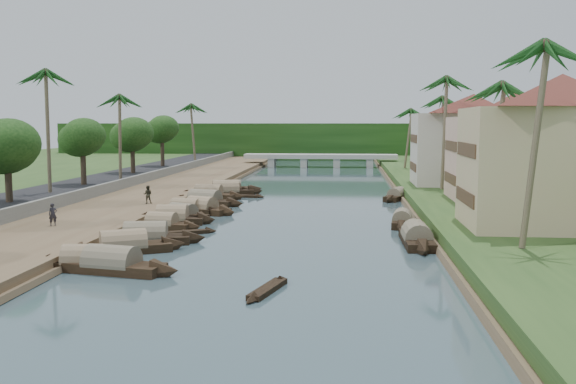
# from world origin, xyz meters

# --- Properties ---
(ground) EXTENTS (220.00, 220.00, 0.00)m
(ground) POSITION_xyz_m (0.00, 0.00, 0.00)
(ground) COLOR #3A5057
(ground) RESTS_ON ground
(left_bank) EXTENTS (10.00, 180.00, 0.80)m
(left_bank) POSITION_xyz_m (-16.00, 20.00, 0.40)
(left_bank) COLOR brown
(left_bank) RESTS_ON ground
(right_bank) EXTENTS (16.00, 180.00, 1.20)m
(right_bank) POSITION_xyz_m (19.00, 20.00, 0.60)
(right_bank) COLOR #2A481D
(right_bank) RESTS_ON ground
(road) EXTENTS (8.00, 180.00, 1.40)m
(road) POSITION_xyz_m (-24.50, 20.00, 0.70)
(road) COLOR black
(road) RESTS_ON ground
(retaining_wall) EXTENTS (0.40, 180.00, 1.10)m
(retaining_wall) POSITION_xyz_m (-20.20, 20.00, 1.35)
(retaining_wall) COLOR slate
(retaining_wall) RESTS_ON left_bank
(treeline) EXTENTS (120.00, 14.00, 8.00)m
(treeline) POSITION_xyz_m (0.00, 100.00, 4.00)
(treeline) COLOR black
(treeline) RESTS_ON ground
(bridge) EXTENTS (28.00, 4.00, 2.40)m
(bridge) POSITION_xyz_m (0.00, 72.00, 1.72)
(bridge) COLOR #A8A79D
(bridge) RESTS_ON ground
(building_near) EXTENTS (14.85, 14.85, 10.20)m
(building_near) POSITION_xyz_m (18.99, -2.00, 6.38)
(building_near) COLOR tan
(building_near) RESTS_ON right_bank
(building_mid) EXTENTS (14.11, 14.11, 9.70)m
(building_mid) POSITION_xyz_m (19.99, 14.00, 6.13)
(building_mid) COLOR beige
(building_mid) RESTS_ON right_bank
(building_far) EXTENTS (15.59, 15.59, 10.20)m
(building_far) POSITION_xyz_m (18.99, 28.00, 6.38)
(building_far) COLOR beige
(building_far) RESTS_ON right_bank
(building_distant) EXTENTS (12.62, 12.62, 9.20)m
(building_distant) POSITION_xyz_m (19.99, 48.00, 5.88)
(building_distant) COLOR tan
(building_distant) RESTS_ON right_bank
(sampan_0) EXTENTS (8.49, 3.32, 2.19)m
(sampan_0) POSITION_xyz_m (-7.85, -12.49, 0.42)
(sampan_0) COLOR black
(sampan_0) RESTS_ON ground
(sampan_1) EXTENTS (6.78, 2.29, 2.01)m
(sampan_1) POSITION_xyz_m (-9.69, -11.90, 0.41)
(sampan_1) COLOR black
(sampan_1) RESTS_ON ground
(sampan_2) EXTENTS (8.08, 5.27, 2.18)m
(sampan_2) POSITION_xyz_m (-9.04, -7.35, 0.41)
(sampan_2) COLOR black
(sampan_2) RESTS_ON ground
(sampan_3) EXTENTS (8.53, 3.19, 2.24)m
(sampan_3) POSITION_xyz_m (-8.63, -4.08, 0.42)
(sampan_3) COLOR black
(sampan_3) RESTS_ON ground
(sampan_4) EXTENTS (6.65, 2.40, 1.90)m
(sampan_4) POSITION_xyz_m (-9.18, 1.59, 0.41)
(sampan_4) COLOR black
(sampan_4) RESTS_ON ground
(sampan_5) EXTENTS (7.35, 2.43, 2.30)m
(sampan_5) POSITION_xyz_m (-9.15, 4.45, 0.42)
(sampan_5) COLOR black
(sampan_5) RESTS_ON ground
(sampan_6) EXTENTS (6.55, 4.45, 2.01)m
(sampan_6) POSITION_xyz_m (-8.90, 6.60, 0.41)
(sampan_6) COLOR black
(sampan_6) RESTS_ON ground
(sampan_7) EXTENTS (7.50, 2.98, 1.99)m
(sampan_7) POSITION_xyz_m (-9.50, 10.18, 0.41)
(sampan_7) COLOR black
(sampan_7) RESTS_ON ground
(sampan_8) EXTENTS (7.48, 4.50, 2.28)m
(sampan_8) POSITION_xyz_m (-8.13, 10.53, 0.42)
(sampan_8) COLOR black
(sampan_8) RESTS_ON ground
(sampan_9) EXTENTS (9.01, 4.55, 2.25)m
(sampan_9) POSITION_xyz_m (-9.19, 16.52, 0.42)
(sampan_9) COLOR black
(sampan_9) RESTS_ON ground
(sampan_10) EXTENTS (8.41, 2.58, 2.27)m
(sampan_10) POSITION_xyz_m (-9.93, 21.70, 0.42)
(sampan_10) COLOR black
(sampan_10) RESTS_ON ground
(sampan_11) EXTENTS (9.00, 4.20, 2.49)m
(sampan_11) POSITION_xyz_m (-8.86, 25.88, 0.42)
(sampan_11) COLOR black
(sampan_11) RESTS_ON ground
(sampan_12) EXTENTS (8.15, 2.58, 1.95)m
(sampan_12) POSITION_xyz_m (-9.04, 29.12, 0.41)
(sampan_12) COLOR black
(sampan_12) RESTS_ON ground
(sampan_13) EXTENTS (6.86, 4.39, 1.94)m
(sampan_13) POSITION_xyz_m (-8.91, 28.23, 0.41)
(sampan_13) COLOR black
(sampan_13) RESTS_ON ground
(sampan_14) EXTENTS (1.99, 9.09, 2.20)m
(sampan_14) POSITION_xyz_m (9.74, -2.54, 0.42)
(sampan_14) COLOR black
(sampan_14) RESTS_ON ground
(sampan_15) EXTENTS (2.07, 6.67, 1.82)m
(sampan_15) POSITION_xyz_m (9.39, 5.19, 0.40)
(sampan_15) COLOR black
(sampan_15) RESTS_ON ground
(sampan_16) EXTENTS (3.89, 7.22, 1.82)m
(sampan_16) POSITION_xyz_m (10.30, 22.71, 0.40)
(sampan_16) COLOR black
(sampan_16) RESTS_ON ground
(canoe_0) EXTENTS (1.98, 5.15, 0.68)m
(canoe_0) POSITION_xyz_m (1.19, -15.74, 0.10)
(canoe_0) COLOR black
(canoe_0) RESTS_ON ground
(canoe_1) EXTENTS (4.46, 2.90, 0.75)m
(canoe_1) POSITION_xyz_m (-6.79, -0.23, 0.10)
(canoe_1) COLOR black
(canoe_1) RESTS_ON ground
(canoe_2) EXTENTS (5.21, 1.26, 0.75)m
(canoe_2) POSITION_xyz_m (-6.55, 23.38, 0.10)
(canoe_2) COLOR black
(canoe_2) RESTS_ON ground
(palm_0) EXTENTS (3.20, 3.20, 12.78)m
(palm_0) POSITION_xyz_m (15.00, -9.60, 12.15)
(palm_0) COLOR #76684E
(palm_0) RESTS_ON ground
(palm_1) EXTENTS (3.20, 3.20, 11.44)m
(palm_1) POSITION_xyz_m (16.00, 4.82, 10.87)
(palm_1) COLOR #76684E
(palm_1) RESTS_ON ground
(palm_2) EXTENTS (3.20, 3.20, 13.13)m
(palm_2) POSITION_xyz_m (15.00, 22.54, 12.48)
(palm_2) COLOR #76684E
(palm_2) RESTS_ON ground
(palm_3) EXTENTS (3.20, 3.20, 11.62)m
(palm_3) POSITION_xyz_m (16.00, 36.86, 11.04)
(palm_3) COLOR #76684E
(palm_3) RESTS_ON ground
(palm_5) EXTENTS (3.20, 3.20, 13.24)m
(palm_5) POSITION_xyz_m (-24.00, 13.92, 12.78)
(palm_5) COLOR #76684E
(palm_5) RESTS_ON ground
(palm_6) EXTENTS (3.20, 3.20, 11.43)m
(palm_6) POSITION_xyz_m (-22.00, 28.06, 11.05)
(palm_6) COLOR #76684E
(palm_6) RESTS_ON ground
(palm_7) EXTENTS (3.20, 3.20, 10.44)m
(palm_7) POSITION_xyz_m (14.00, 54.18, 9.90)
(palm_7) COLOR #76684E
(palm_7) RESTS_ON ground
(palm_8) EXTENTS (3.20, 3.20, 11.20)m
(palm_8) POSITION_xyz_m (-20.50, 59.03, 10.82)
(palm_8) COLOR #76684E
(palm_8) RESTS_ON ground
(tree_2) EXTENTS (5.29, 5.29, 6.93)m
(tree_2) POSITION_xyz_m (-24.00, 6.29, 6.09)
(tree_2) COLOR #453627
(tree_2) RESTS_ON ground
(tree_3) EXTENTS (4.64, 4.64, 7.07)m
(tree_3) POSITION_xyz_m (-24.00, 22.00, 6.47)
(tree_3) COLOR #453627
(tree_3) RESTS_ON ground
(tree_4) EXTENTS (5.21, 5.21, 7.29)m
(tree_4) POSITION_xyz_m (-24.00, 38.35, 6.47)
(tree_4) COLOR #453627
(tree_4) RESTS_ON ground
(tree_5) EXTENTS (4.79, 4.79, 7.69)m
(tree_5) POSITION_xyz_m (-24.00, 52.37, 7.01)
(tree_5) COLOR #453627
(tree_5) RESTS_ON ground
(tree_6) EXTENTS (4.43, 4.43, 6.60)m
(tree_6) POSITION_xyz_m (24.00, 28.07, 5.89)
(tree_6) COLOR #453627
(tree_6) RESTS_ON ground
(person_near) EXTENTS (0.71, 0.65, 1.62)m
(person_near) POSITION_xyz_m (-16.12, -2.08, 1.61)
(person_near) COLOR #26242B
(person_near) RESTS_ON left_bank
(person_far) EXTENTS (0.90, 0.75, 1.66)m
(person_far) POSITION_xyz_m (-13.27, 11.00, 1.63)
(person_far) COLOR #2F2F21
(person_far) RESTS_ON left_bank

